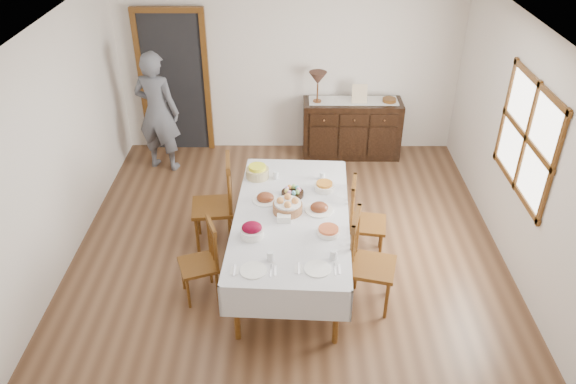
{
  "coord_description": "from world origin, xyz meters",
  "views": [
    {
      "loc": [
        0.03,
        -4.94,
        4.12
      ],
      "look_at": [
        0.0,
        0.1,
        0.95
      ],
      "focal_mm": 35.0,
      "sensor_mm": 36.0,
      "label": 1
    }
  ],
  "objects_px": {
    "chair_right_near": "(368,261)",
    "sideboard": "(351,129)",
    "dining_table": "(292,221)",
    "chair_left_far": "(217,202)",
    "chair_left_near": "(202,260)",
    "chair_right_far": "(363,219)",
    "person": "(157,108)",
    "table_lamp": "(318,79)"
  },
  "relations": [
    {
      "from": "chair_right_near",
      "to": "sideboard",
      "type": "bearing_deg",
      "value": 11.6
    },
    {
      "from": "dining_table",
      "to": "chair_left_far",
      "type": "distance_m",
      "value": 1.05
    },
    {
      "from": "chair_left_near",
      "to": "chair_right_far",
      "type": "distance_m",
      "value": 1.86
    },
    {
      "from": "sideboard",
      "to": "person",
      "type": "height_order",
      "value": "person"
    },
    {
      "from": "dining_table",
      "to": "table_lamp",
      "type": "height_order",
      "value": "table_lamp"
    },
    {
      "from": "chair_right_near",
      "to": "sideboard",
      "type": "distance_m",
      "value": 3.27
    },
    {
      "from": "sideboard",
      "to": "chair_right_far",
      "type": "bearing_deg",
      "value": -92.07
    },
    {
      "from": "dining_table",
      "to": "sideboard",
      "type": "distance_m",
      "value": 2.97
    },
    {
      "from": "chair_left_far",
      "to": "table_lamp",
      "type": "xyz_separation_m",
      "value": [
        1.23,
        2.21,
        0.66
      ]
    },
    {
      "from": "chair_left_far",
      "to": "chair_right_far",
      "type": "distance_m",
      "value": 1.69
    },
    {
      "from": "chair_right_far",
      "to": "table_lamp",
      "type": "distance_m",
      "value": 2.59
    },
    {
      "from": "chair_right_far",
      "to": "sideboard",
      "type": "height_order",
      "value": "chair_right_far"
    },
    {
      "from": "chair_left_far",
      "to": "chair_right_far",
      "type": "relative_size",
      "value": 1.15
    },
    {
      "from": "dining_table",
      "to": "sideboard",
      "type": "height_order",
      "value": "sideboard"
    },
    {
      "from": "dining_table",
      "to": "person",
      "type": "bearing_deg",
      "value": 130.84
    },
    {
      "from": "sideboard",
      "to": "chair_right_near",
      "type": "bearing_deg",
      "value": -92.37
    },
    {
      "from": "chair_right_near",
      "to": "person",
      "type": "height_order",
      "value": "person"
    },
    {
      "from": "chair_right_far",
      "to": "person",
      "type": "bearing_deg",
      "value": 61.48
    },
    {
      "from": "chair_left_near",
      "to": "sideboard",
      "type": "xyz_separation_m",
      "value": [
        1.82,
        3.15,
        -0.02
      ]
    },
    {
      "from": "chair_left_far",
      "to": "person",
      "type": "bearing_deg",
      "value": -157.06
    },
    {
      "from": "table_lamp",
      "to": "chair_right_near",
      "type": "bearing_deg",
      "value": -83.05
    },
    {
      "from": "dining_table",
      "to": "sideboard",
      "type": "bearing_deg",
      "value": 75.09
    },
    {
      "from": "chair_left_near",
      "to": "person",
      "type": "xyz_separation_m",
      "value": [
        -0.97,
        2.76,
        0.48
      ]
    },
    {
      "from": "person",
      "to": "dining_table",
      "type": "bearing_deg",
      "value": 143.01
    },
    {
      "from": "chair_left_near",
      "to": "person",
      "type": "bearing_deg",
      "value": 179.31
    },
    {
      "from": "chair_left_near",
      "to": "chair_right_far",
      "type": "bearing_deg",
      "value": 91.49
    },
    {
      "from": "dining_table",
      "to": "sideboard",
      "type": "xyz_separation_m",
      "value": [
        0.9,
        2.82,
        -0.27
      ]
    },
    {
      "from": "chair_right_near",
      "to": "dining_table",
      "type": "bearing_deg",
      "value": 73.59
    },
    {
      "from": "chair_left_near",
      "to": "dining_table",
      "type": "bearing_deg",
      "value": 90.05
    },
    {
      "from": "chair_left_near",
      "to": "sideboard",
      "type": "height_order",
      "value": "chair_left_near"
    },
    {
      "from": "chair_left_near",
      "to": "chair_right_far",
      "type": "relative_size",
      "value": 0.92
    },
    {
      "from": "dining_table",
      "to": "chair_left_near",
      "type": "distance_m",
      "value": 1.01
    },
    {
      "from": "dining_table",
      "to": "chair_left_near",
      "type": "relative_size",
      "value": 2.66
    },
    {
      "from": "dining_table",
      "to": "chair_left_far",
      "type": "xyz_separation_m",
      "value": [
        -0.86,
        0.58,
        -0.14
      ]
    },
    {
      "from": "chair_right_far",
      "to": "person",
      "type": "height_order",
      "value": "person"
    },
    {
      "from": "chair_right_near",
      "to": "sideboard",
      "type": "height_order",
      "value": "chair_right_near"
    },
    {
      "from": "chair_right_near",
      "to": "person",
      "type": "distance_m",
      "value": 3.93
    },
    {
      "from": "chair_right_near",
      "to": "chair_right_far",
      "type": "bearing_deg",
      "value": 10.67
    },
    {
      "from": "dining_table",
      "to": "chair_right_near",
      "type": "bearing_deg",
      "value": -27.59
    },
    {
      "from": "person",
      "to": "chair_right_far",
      "type": "bearing_deg",
      "value": 157.5
    },
    {
      "from": "table_lamp",
      "to": "dining_table",
      "type": "bearing_deg",
      "value": -97.52
    },
    {
      "from": "dining_table",
      "to": "chair_right_near",
      "type": "xyz_separation_m",
      "value": [
        0.76,
        -0.45,
        -0.17
      ]
    }
  ]
}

